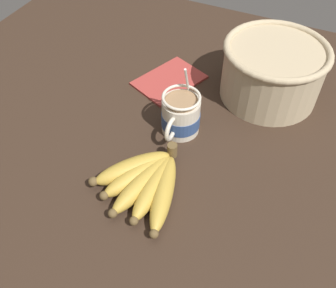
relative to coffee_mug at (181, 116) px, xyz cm
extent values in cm
cube|color=#332319|center=(9.10, -3.23, -6.11)|extent=(126.92, 126.92, 3.95)
cylinder|color=beige|center=(-0.12, 0.00, -0.14)|extent=(8.02, 8.02, 7.99)
cylinder|color=navy|center=(-0.12, 0.00, -0.95)|extent=(8.22, 8.22, 3.19)
torus|color=beige|center=(4.76, 0.00, 0.42)|extent=(5.28, 0.90, 5.28)
cylinder|color=#997551|center=(-0.12, 0.00, 3.95)|extent=(6.82, 6.82, 0.40)
torus|color=beige|center=(-0.12, 0.00, 4.98)|extent=(8.02, 8.02, 0.60)
cylinder|color=silver|center=(-3.84, 0.00, 4.11)|extent=(5.11, 0.50, 13.65)
ellipsoid|color=silver|center=(-1.53, 0.00, -2.64)|extent=(3.00, 2.00, 0.80)
cylinder|color=brown|center=(8.39, 1.90, -1.34)|extent=(2.00, 2.00, 3.00)
ellipsoid|color=#B79338|center=(15.09, -3.60, -2.06)|extent=(14.50, 12.95, 4.16)
sphere|color=brown|center=(21.02, -8.47, -2.06)|extent=(1.87, 1.87, 1.87)
ellipsoid|color=#B79338|center=(16.04, -1.81, -2.23)|extent=(15.16, 9.97, 3.81)
sphere|color=brown|center=(22.79, -5.08, -2.23)|extent=(1.71, 1.71, 1.71)
ellipsoid|color=#B79338|center=(17.33, -0.06, -2.26)|extent=(16.74, 7.18, 3.76)
sphere|color=brown|center=(25.30, -1.81, -2.26)|extent=(1.69, 1.69, 1.69)
ellipsoid|color=#B79338|center=(17.21, 2.08, -2.32)|extent=(15.72, 3.94, 3.64)
sphere|color=brown|center=(25.04, 2.23, -2.32)|extent=(1.64, 1.64, 1.64)
ellipsoid|color=#B79338|center=(17.58, 4.30, -2.31)|extent=(17.37, 7.82, 3.65)
sphere|color=brown|center=(25.81, 6.44, -2.31)|extent=(1.64, 1.64, 1.64)
cylinder|color=tan|center=(-19.47, 13.99, 2.08)|extent=(22.27, 22.27, 12.43)
torus|color=tan|center=(-19.47, 13.99, 8.29)|extent=(23.38, 23.38, 1.56)
cube|color=#A33833|center=(-14.15, -9.12, -3.84)|extent=(19.30, 16.68, 0.60)
camera|label=1|loc=(52.66, 21.47, 54.09)|focal=40.00mm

